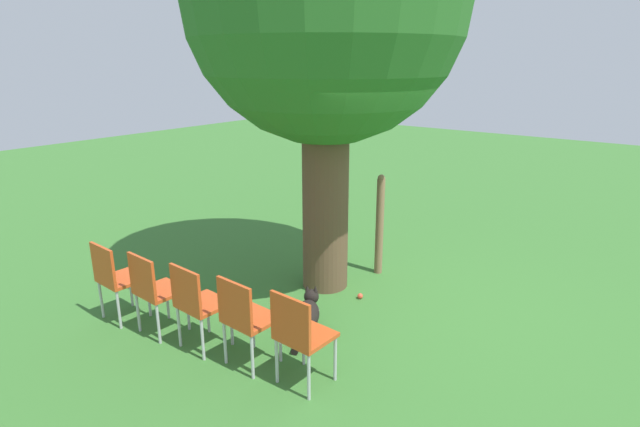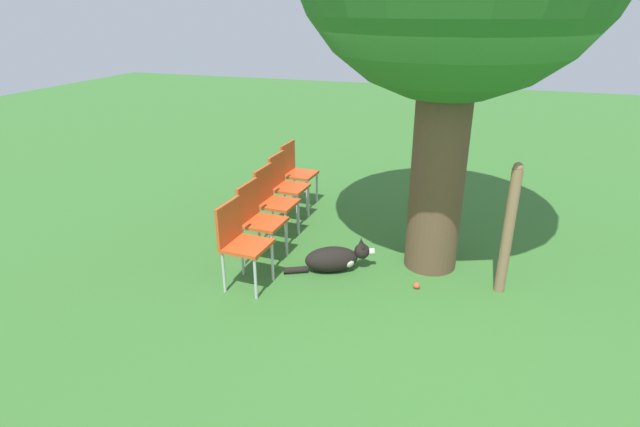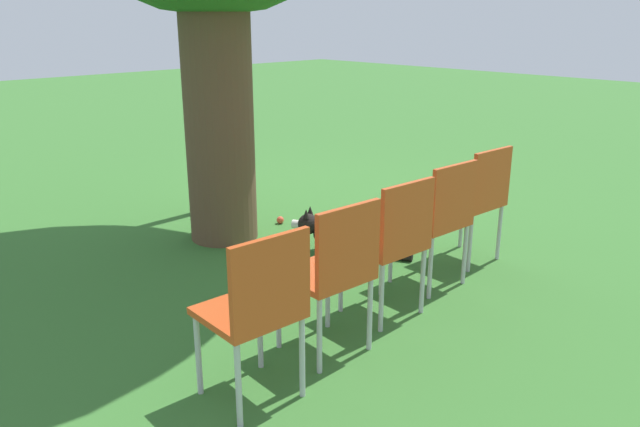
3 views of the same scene
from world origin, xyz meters
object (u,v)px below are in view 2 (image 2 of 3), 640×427
red_chair_4 (295,169)px  fence_post (508,229)px  red_chair_3 (285,182)px  red_chair_2 (272,198)px  red_chair_0 (240,238)px  dog (336,259)px  red_chair_1 (258,216)px  tennis_ball (417,286)px

red_chair_4 → fence_post: bearing=-27.0°
red_chair_3 → red_chair_2: bearing=-79.9°
red_chair_0 → dog: bearing=38.5°
red_chair_1 → red_chair_2: (-0.08, 0.59, 0.00)m
dog → red_chair_3: (-1.06, 1.17, 0.39)m
dog → red_chair_0: size_ratio=1.02×
fence_post → dog: bearing=-176.0°
dog → red_chair_1: (-0.91, -0.01, 0.39)m
fence_post → red_chair_3: size_ratio=1.51×
red_chair_2 → red_chair_3: size_ratio=1.00×
fence_post → red_chair_1: size_ratio=1.51×
red_chair_4 → tennis_ball: red_chair_4 is taller
red_chair_0 → red_chair_4: (-0.30, 2.36, 0.00)m
red_chair_0 → red_chair_4: size_ratio=1.00×
red_chair_2 → tennis_ball: size_ratio=13.37×
red_chair_0 → red_chair_1: (-0.08, 0.59, 0.00)m
dog → fence_post: size_ratio=0.68×
red_chair_2 → red_chair_4: same height
fence_post → red_chair_3: bearing=159.4°
dog → tennis_ball: dog is taller
red_chair_2 → red_chair_3: bearing=100.1°
tennis_ball → fence_post: bearing=16.0°
red_chair_0 → tennis_ball: 1.88m
red_chair_3 → red_chair_4: (-0.08, 0.59, 0.00)m
red_chair_1 → dog: bearing=3.5°
red_chair_3 → tennis_ball: (1.97, -1.28, -0.50)m
fence_post → tennis_ball: bearing=-164.0°
dog → tennis_ball: (0.91, -0.11, -0.11)m
dog → red_chair_1: bearing=153.8°
fence_post → red_chair_4: size_ratio=1.51×
fence_post → red_chair_0: (-2.56, -0.72, -0.16)m
red_chair_2 → red_chair_3: 0.59m
fence_post → red_chair_2: size_ratio=1.51×
fence_post → red_chair_1: 2.64m
tennis_ball → red_chair_0: bearing=-164.4°
red_chair_3 → tennis_ball: size_ratio=13.37×
dog → red_chair_2: size_ratio=1.02×
fence_post → red_chair_2: fence_post is taller
red_chair_0 → red_chair_2: bearing=100.1°
red_chair_4 → tennis_ball: (2.05, -1.87, -0.50)m
tennis_ball → red_chair_1: bearing=176.8°
red_chair_1 → red_chair_0: bearing=-79.9°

